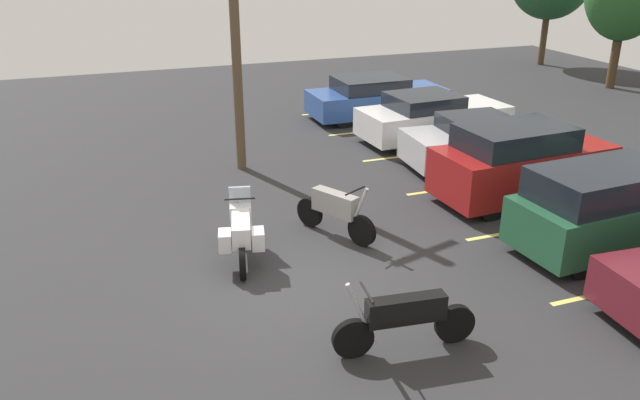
{
  "coord_description": "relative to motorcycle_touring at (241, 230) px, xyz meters",
  "views": [
    {
      "loc": [
        9.88,
        -3.23,
        6.0
      ],
      "look_at": [
        -1.67,
        1.01,
        0.9
      ],
      "focal_mm": 35.75,
      "sensor_mm": 36.0,
      "label": 1
    }
  ],
  "objects": [
    {
      "name": "ground",
      "position": [
        1.39,
        0.76,
        -0.66
      ],
      "size": [
        44.0,
        44.0,
        0.1
      ],
      "primitive_type": "cube",
      "color": "#2D2D30"
    },
    {
      "name": "motorcycle_touring",
      "position": [
        0.0,
        0.0,
        0.0
      ],
      "size": [
        2.1,
        0.98,
        1.32
      ],
      "color": "black",
      "rests_on": "ground"
    },
    {
      "name": "motorcycle_second",
      "position": [
        3.87,
        1.63,
        -0.05
      ],
      "size": [
        0.62,
        2.34,
        1.31
      ],
      "color": "black",
      "rests_on": "ground"
    },
    {
      "name": "motorcycle_third",
      "position": [
        -0.32,
        2.14,
        -0.02
      ],
      "size": [
        1.93,
        1.12,
        1.32
      ],
      "color": "black",
      "rests_on": "ground"
    },
    {
      "name": "parking_stripes",
      "position": [
        -0.51,
        7.28,
        -0.61
      ],
      "size": [
        19.37,
        5.19,
        0.01
      ],
      "color": "#EAE066",
      "rests_on": "ground"
    },
    {
      "name": "car_blue",
      "position": [
        -8.95,
        7.07,
        0.1
      ],
      "size": [
        1.97,
        4.86,
        1.45
      ],
      "color": "#2D519E",
      "rests_on": "ground"
    },
    {
      "name": "car_white",
      "position": [
        -5.8,
        7.55,
        0.13
      ],
      "size": [
        2.18,
        4.8,
        1.51
      ],
      "color": "white",
      "rests_on": "ground"
    },
    {
      "name": "car_silver",
      "position": [
        -3.16,
        7.56,
        0.1
      ],
      "size": [
        2.06,
        4.32,
        1.45
      ],
      "color": "#B7B7BC",
      "rests_on": "ground"
    },
    {
      "name": "car_red",
      "position": [
        -0.74,
        7.13,
        0.31
      ],
      "size": [
        2.06,
        4.44,
        1.88
      ],
      "color": "maroon",
      "rests_on": "ground"
    },
    {
      "name": "car_green",
      "position": [
        2.18,
        7.14,
        0.29
      ],
      "size": [
        1.99,
        4.33,
        1.81
      ],
      "color": "#235638",
      "rests_on": "ground"
    },
    {
      "name": "utility_pole",
      "position": [
        -5.29,
        1.27,
        3.17
      ],
      "size": [
        0.61,
        1.76,
        7.25
      ],
      "color": "brown",
      "rests_on": "ground"
    }
  ]
}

